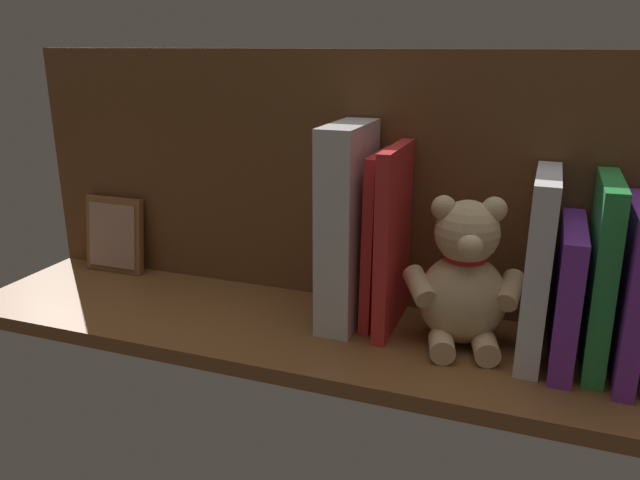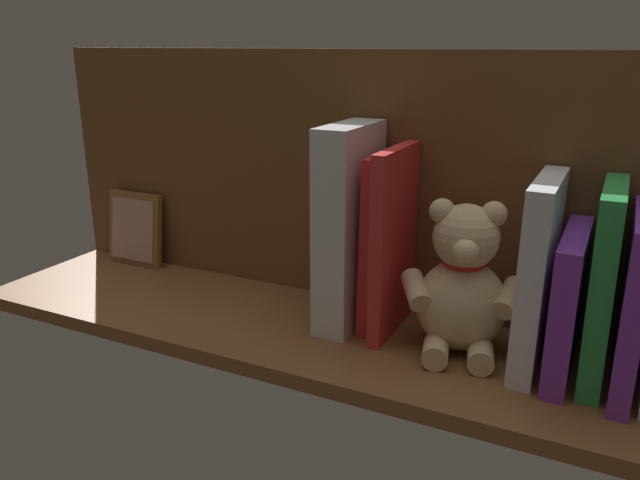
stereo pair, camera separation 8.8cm
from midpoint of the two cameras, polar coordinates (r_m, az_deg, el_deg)
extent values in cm
cube|color=brown|center=(93.10, -2.73, -8.51)|extent=(112.46, 28.71, 2.20)
cube|color=brown|center=(96.96, -0.10, 5.55)|extent=(112.46, 1.50, 39.15)
cube|color=purple|center=(83.99, 23.94, -4.21)|extent=(2.34, 18.45, 21.65)
cube|color=green|center=(84.24, 21.74, -2.92)|extent=(2.89, 16.50, 24.30)
cube|color=purple|center=(84.63, 19.05, -4.70)|extent=(2.86, 17.71, 18.28)
cube|color=silver|center=(84.03, 16.66, -2.33)|extent=(3.24, 16.85, 24.56)
ellipsoid|color=#D1B284|center=(86.88, 10.15, -5.39)|extent=(14.15, 13.21, 12.64)
sphere|color=#D1B284|center=(83.64, 10.50, 0.66)|extent=(8.69, 8.69, 8.69)
sphere|color=#D1B284|center=(83.04, 12.87, 2.72)|extent=(3.36, 3.36, 3.36)
sphere|color=#D1B284|center=(82.61, 8.37, 2.91)|extent=(3.36, 3.36, 3.36)
sphere|color=beige|center=(80.31, 10.61, -0.55)|extent=(3.36, 3.36, 3.36)
cylinder|color=#D1B284|center=(85.18, 14.32, -4.55)|extent=(3.67, 6.51, 4.67)
cylinder|color=#D1B284|center=(84.41, 6.20, -4.29)|extent=(5.88, 6.82, 4.67)
cylinder|color=#D1B284|center=(84.21, 12.10, -9.78)|extent=(4.35, 5.38, 3.36)
cylinder|color=#D1B284|center=(83.84, 8.18, -9.68)|extent=(4.35, 5.38, 3.36)
torus|color=red|center=(84.70, 10.37, -1.58)|extent=(6.94, 6.94, 0.99)
cube|color=red|center=(87.81, 3.94, -0.01)|extent=(1.90, 14.65, 26.66)
cube|color=red|center=(89.87, 2.57, 0.03)|extent=(1.95, 12.11, 25.47)
cube|color=silver|center=(89.41, -0.27, 1.27)|extent=(5.15, 14.60, 29.39)
cube|color=brown|center=(119.60, -20.39, 0.43)|extent=(11.58, 3.09, 13.68)
cube|color=tan|center=(119.08, -20.61, 0.33)|extent=(9.73, 1.96, 11.40)
camera|label=1|loc=(0.04, -92.86, -0.91)|focal=34.79mm
camera|label=2|loc=(0.04, 87.14, 0.91)|focal=34.79mm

